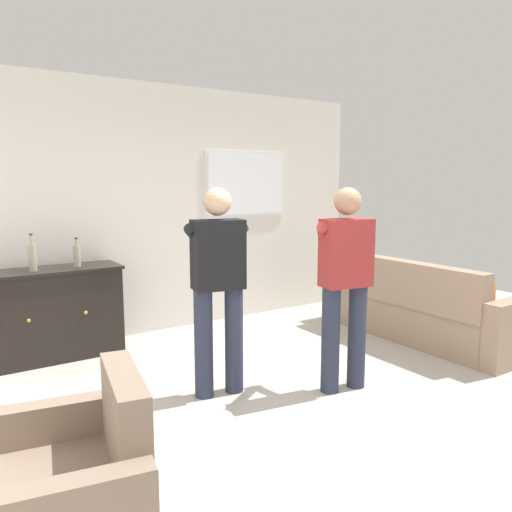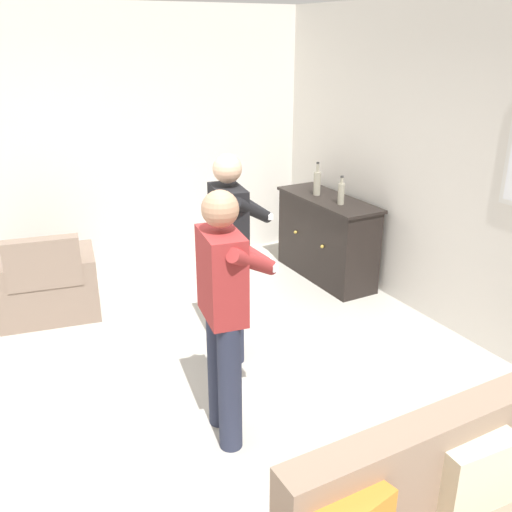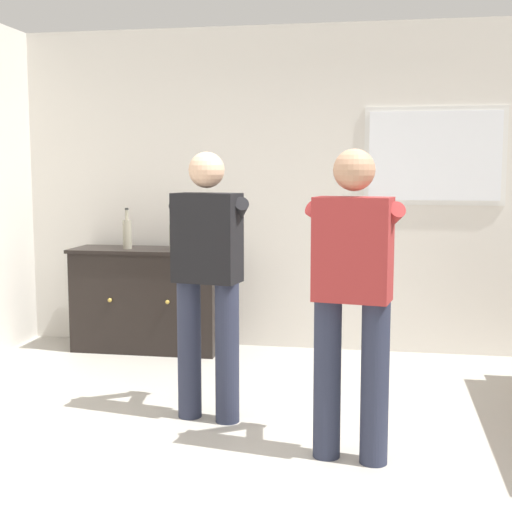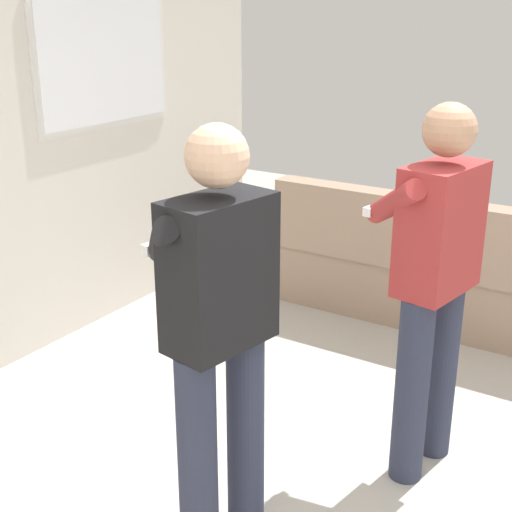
% 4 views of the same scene
% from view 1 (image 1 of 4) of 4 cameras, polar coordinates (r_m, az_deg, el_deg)
% --- Properties ---
extents(ground, '(10.40, 10.40, 0.00)m').
position_cam_1_polar(ground, '(3.99, 6.79, -17.14)').
color(ground, '#B2ADA3').
extents(wall_back_with_window, '(5.20, 0.15, 2.80)m').
position_cam_1_polar(wall_back_with_window, '(5.90, -9.74, 5.31)').
color(wall_back_with_window, silver).
rests_on(wall_back_with_window, ground).
extents(couch, '(0.57, 2.32, 0.90)m').
position_cam_1_polar(couch, '(5.75, 17.14, -5.72)').
color(couch, gray).
rests_on(couch, ground).
extents(armchair, '(0.78, 0.98, 0.85)m').
position_cam_1_polar(armchair, '(2.68, -19.64, -24.40)').
color(armchair, '#7F6B5B').
rests_on(armchair, ground).
extents(sideboard_cabinet, '(1.31, 0.49, 0.89)m').
position_cam_1_polar(sideboard_cabinet, '(5.28, -22.21, -6.13)').
color(sideboard_cabinet, black).
rests_on(sideboard_cabinet, ground).
extents(bottle_wine_green, '(0.08, 0.08, 0.35)m').
position_cam_1_polar(bottle_wine_green, '(5.10, -24.20, -0.10)').
color(bottle_wine_green, gray).
rests_on(bottle_wine_green, sideboard_cabinet).
extents(bottle_liquor_amber, '(0.07, 0.07, 0.29)m').
position_cam_1_polar(bottle_liquor_amber, '(5.19, -19.79, 0.09)').
color(bottle_liquor_amber, gray).
rests_on(bottle_liquor_amber, sideboard_cabinet).
extents(person_standing_left, '(0.55, 0.51, 1.68)m').
position_cam_1_polar(person_standing_left, '(3.99, -4.38, -2.90)').
color(person_standing_left, '#282D42').
rests_on(person_standing_left, ground).
extents(person_standing_right, '(0.55, 0.50, 1.68)m').
position_cam_1_polar(person_standing_right, '(4.14, 10.10, -2.60)').
color(person_standing_right, '#282D42').
rests_on(person_standing_right, ground).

